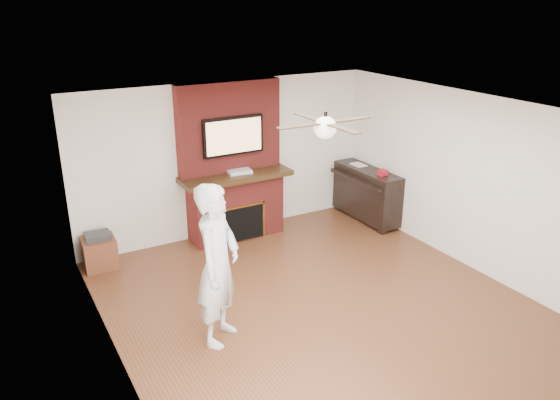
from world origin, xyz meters
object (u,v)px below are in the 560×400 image
fireplace (233,177)px  person (218,265)px  side_table (99,251)px  piano (366,193)px

fireplace → person: (-1.39, -2.56, -0.05)m
fireplace → side_table: (-2.19, -0.07, -0.75)m
person → side_table: bearing=64.2°
fireplace → person: size_ratio=1.32×
piano → fireplace: bearing=165.8°
person → piano: person is taller
person → fireplace: bearing=17.8°
person → side_table: person is taller
fireplace → piano: bearing=-13.5°
side_table → piano: (4.47, -0.48, 0.25)m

